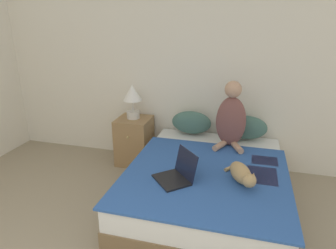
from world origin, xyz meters
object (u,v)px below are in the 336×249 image
(bed, at_px, (207,186))
(table_lamp, at_px, (133,97))
(pillow_near, at_px, (191,122))
(person_sitting, at_px, (231,118))
(cat_tabby, at_px, (242,174))
(laptop_open, at_px, (177,174))
(pillow_far, at_px, (246,127))
(nightstand, at_px, (135,141))

(bed, distance_m, table_lamp, 1.53)
(bed, bearing_deg, pillow_near, 112.15)
(bed, distance_m, person_sitting, 0.84)
(bed, bearing_deg, cat_tabby, -35.90)
(bed, distance_m, laptop_open, 0.52)
(laptop_open, relative_size, table_lamp, 1.00)
(pillow_far, xyz_separation_m, laptop_open, (-0.59, -1.20, -0.09))
(person_sitting, bearing_deg, laptop_open, -113.86)
(pillow_far, bearing_deg, laptop_open, -116.26)
(bed, bearing_deg, pillow_far, 67.92)
(nightstand, bearing_deg, pillow_far, 3.43)
(table_lamp, bearing_deg, pillow_near, 5.20)
(bed, relative_size, person_sitting, 2.54)
(table_lamp, bearing_deg, pillow_far, 2.76)
(laptop_open, distance_m, nightstand, 1.42)
(pillow_near, distance_m, cat_tabby, 1.29)
(person_sitting, bearing_deg, cat_tabby, -78.26)
(pillow_near, bearing_deg, cat_tabby, -57.94)
(person_sitting, distance_m, table_lamp, 1.30)
(bed, distance_m, pillow_far, 0.99)
(nightstand, bearing_deg, table_lamp, 119.60)
(bed, bearing_deg, table_lamp, 145.27)
(pillow_near, relative_size, nightstand, 0.80)
(bed, relative_size, laptop_open, 4.30)
(bed, height_order, pillow_far, pillow_far)
(person_sitting, bearing_deg, pillow_far, 55.86)
(pillow_near, bearing_deg, person_sitting, -27.01)
(bed, relative_size, nightstand, 3.07)
(bed, distance_m, nightstand, 1.34)
(pillow_near, relative_size, pillow_far, 1.00)
(person_sitting, relative_size, laptop_open, 1.69)
(bed, bearing_deg, person_sitting, 74.12)
(pillow_near, height_order, person_sitting, person_sitting)
(table_lamp, bearing_deg, person_sitting, -8.41)
(pillow_near, xyz_separation_m, nightstand, (-0.76, -0.09, -0.30))
(pillow_far, xyz_separation_m, cat_tabby, (-0.00, -1.09, -0.06))
(pillow_near, distance_m, laptop_open, 1.20)
(cat_tabby, bearing_deg, laptop_open, -103.43)
(pillow_far, distance_m, nightstand, 1.48)
(laptop_open, bearing_deg, table_lamp, 175.19)
(pillow_near, height_order, cat_tabby, pillow_near)
(laptop_open, bearing_deg, pillow_near, 142.14)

